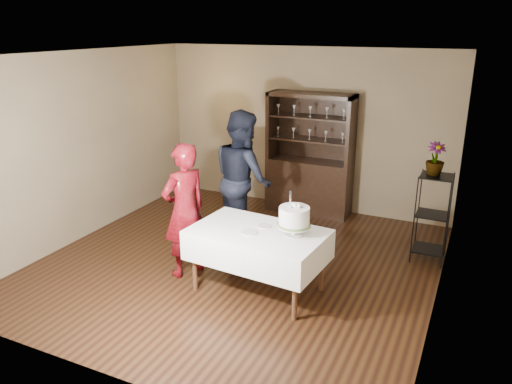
{
  "coord_description": "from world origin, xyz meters",
  "views": [
    {
      "loc": [
        2.77,
        -5.35,
        3.05
      ],
      "look_at": [
        0.22,
        0.1,
        1.01
      ],
      "focal_mm": 35.0,
      "sensor_mm": 36.0,
      "label": 1
    }
  ],
  "objects_px": {
    "plant_etagere": "(432,214)",
    "cake_table": "(258,245)",
    "man": "(243,179)",
    "cake": "(294,218)",
    "woman": "(185,210)",
    "potted_plant": "(435,159)",
    "china_hutch": "(309,174)"
  },
  "relations": [
    {
      "from": "plant_etagere",
      "to": "woman",
      "type": "distance_m",
      "value": 3.24
    },
    {
      "from": "man",
      "to": "cake",
      "type": "bearing_deg",
      "value": 178.96
    },
    {
      "from": "plant_etagere",
      "to": "cake",
      "type": "distance_m",
      "value": 2.16
    },
    {
      "from": "woman",
      "to": "cake",
      "type": "bearing_deg",
      "value": 114.01
    },
    {
      "from": "cake_table",
      "to": "woman",
      "type": "distance_m",
      "value": 1.04
    },
    {
      "from": "woman",
      "to": "cake",
      "type": "relative_size",
      "value": 3.21
    },
    {
      "from": "china_hutch",
      "to": "man",
      "type": "relative_size",
      "value": 1.03
    },
    {
      "from": "plant_etagere",
      "to": "cake_table",
      "type": "relative_size",
      "value": 0.74
    },
    {
      "from": "cake_table",
      "to": "cake",
      "type": "distance_m",
      "value": 0.58
    },
    {
      "from": "china_hutch",
      "to": "woman",
      "type": "bearing_deg",
      "value": -103.65
    },
    {
      "from": "plant_etagere",
      "to": "cake",
      "type": "height_order",
      "value": "cake"
    },
    {
      "from": "cake_table",
      "to": "woman",
      "type": "xyz_separation_m",
      "value": [
        -1.01,
        0.01,
        0.27
      ]
    },
    {
      "from": "cake_table",
      "to": "cake",
      "type": "bearing_deg",
      "value": 6.54
    },
    {
      "from": "man",
      "to": "potted_plant",
      "type": "bearing_deg",
      "value": -124.78
    },
    {
      "from": "china_hutch",
      "to": "potted_plant",
      "type": "distance_m",
      "value": 2.39
    },
    {
      "from": "cake_table",
      "to": "woman",
      "type": "bearing_deg",
      "value": 179.22
    },
    {
      "from": "cake",
      "to": "potted_plant",
      "type": "relative_size",
      "value": 1.26
    },
    {
      "from": "plant_etagere",
      "to": "cake_table",
      "type": "xyz_separation_m",
      "value": [
        -1.74,
        -1.72,
        -0.06
      ]
    },
    {
      "from": "woman",
      "to": "potted_plant",
      "type": "distance_m",
      "value": 3.26
    },
    {
      "from": "man",
      "to": "cake",
      "type": "distance_m",
      "value": 1.64
    },
    {
      "from": "cake_table",
      "to": "potted_plant",
      "type": "relative_size",
      "value": 3.83
    },
    {
      "from": "china_hutch",
      "to": "plant_etagere",
      "type": "height_order",
      "value": "china_hutch"
    },
    {
      "from": "china_hutch",
      "to": "plant_etagere",
      "type": "distance_m",
      "value": 2.33
    },
    {
      "from": "cake",
      "to": "man",
      "type": "bearing_deg",
      "value": 136.84
    },
    {
      "from": "china_hutch",
      "to": "cake",
      "type": "relative_size",
      "value": 3.76
    },
    {
      "from": "potted_plant",
      "to": "cake_table",
      "type": "bearing_deg",
      "value": -134.14
    },
    {
      "from": "cake",
      "to": "potted_plant",
      "type": "bearing_deg",
      "value": 53.15
    },
    {
      "from": "woman",
      "to": "potted_plant",
      "type": "bearing_deg",
      "value": 145.3
    },
    {
      "from": "cake",
      "to": "plant_etagere",
      "type": "bearing_deg",
      "value": 51.72
    },
    {
      "from": "plant_etagere",
      "to": "potted_plant",
      "type": "distance_m",
      "value": 0.75
    },
    {
      "from": "cake",
      "to": "potted_plant",
      "type": "xyz_separation_m",
      "value": [
        1.27,
        1.7,
        0.42
      ]
    },
    {
      "from": "cake_table",
      "to": "man",
      "type": "height_order",
      "value": "man"
    }
  ]
}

